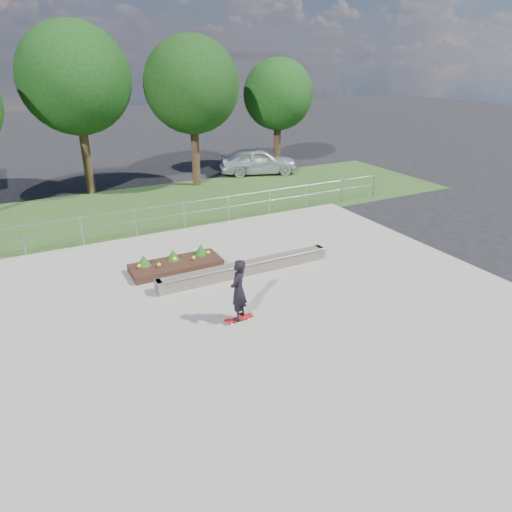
{
  "coord_description": "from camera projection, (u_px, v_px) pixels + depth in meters",
  "views": [
    {
      "loc": [
        -5.61,
        -9.64,
        6.63
      ],
      "look_at": [
        0.2,
        1.5,
        1.1
      ],
      "focal_mm": 32.0,
      "sensor_mm": 36.0,
      "label": 1
    }
  ],
  "objects": [
    {
      "name": "ground",
      "position": [
        274.0,
        312.0,
        12.86
      ],
      "size": [
        120.0,
        120.0,
        0.0
      ],
      "primitive_type": "plane",
      "color": "black",
      "rests_on": "ground"
    },
    {
      "name": "grass_verge",
      "position": [
        161.0,
        207.0,
        21.78
      ],
      "size": [
        30.0,
        8.0,
        0.02
      ],
      "primitive_type": "cube",
      "color": "#29471C",
      "rests_on": "ground"
    },
    {
      "name": "concrete_slab",
      "position": [
        274.0,
        311.0,
        12.85
      ],
      "size": [
        15.0,
        15.0,
        0.06
      ],
      "primitive_type": "cube",
      "color": "gray",
      "rests_on": "ground"
    },
    {
      "name": "fence",
      "position": [
        184.0,
        212.0,
        18.64
      ],
      "size": [
        20.06,
        0.06,
        1.2
      ],
      "color": "gray",
      "rests_on": "ground"
    },
    {
      "name": "tree_mid_left",
      "position": [
        75.0,
        79.0,
        21.72
      ],
      "size": [
        5.25,
        5.25,
        8.25
      ],
      "color": "#392516",
      "rests_on": "ground"
    },
    {
      "name": "tree_mid_right",
      "position": [
        192.0,
        85.0,
        23.39
      ],
      "size": [
        4.9,
        4.9,
        7.7
      ],
      "color": "#331F14",
      "rests_on": "ground"
    },
    {
      "name": "tree_far_right",
      "position": [
        278.0,
        95.0,
        27.45
      ],
      "size": [
        4.2,
        4.2,
        6.6
      ],
      "color": "black",
      "rests_on": "ground"
    },
    {
      "name": "grind_ledge",
      "position": [
        246.0,
        268.0,
        14.89
      ],
      "size": [
        6.0,
        0.44,
        0.43
      ],
      "color": "brown",
      "rests_on": "concrete_slab"
    },
    {
      "name": "planter_bed",
      "position": [
        176.0,
        264.0,
        15.27
      ],
      "size": [
        3.0,
        1.2,
        0.61
      ],
      "color": "black",
      "rests_on": "concrete_slab"
    },
    {
      "name": "skateboarder",
      "position": [
        238.0,
        290.0,
        11.96
      ],
      "size": [
        0.8,
        0.72,
        1.79
      ],
      "color": "silver",
      "rests_on": "concrete_slab"
    },
    {
      "name": "parked_car",
      "position": [
        258.0,
        161.0,
        27.57
      ],
      "size": [
        4.98,
        3.17,
        1.58
      ],
      "primitive_type": "imported",
      "rotation": [
        0.0,
        0.0,
        1.26
      ],
      "color": "silver",
      "rests_on": "ground"
    }
  ]
}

